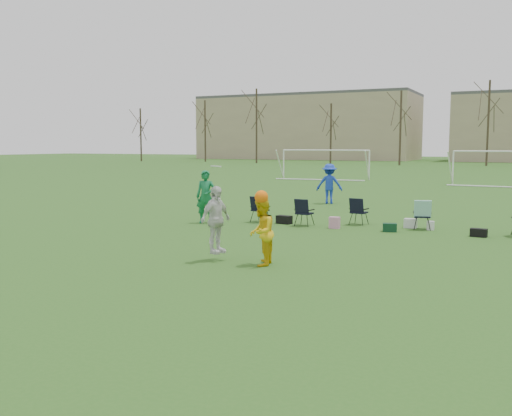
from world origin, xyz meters
The scene contains 8 objects.
ground centered at (0.00, 0.00, 0.00)m, with size 260.00×260.00×0.00m, color #2A591B.
fielder_green_near centered at (-5.21, 6.57, 0.97)m, with size 0.71×0.47×1.94m, color #136C3C.
fielder_blue centered at (-3.35, 15.18, 0.97)m, with size 1.25×0.72×1.94m, color #1838BB.
center_contest centered at (-0.78, 0.76, 0.93)m, with size 1.95×1.05×2.38m.
sideline_setup centered at (1.31, 8.07, 0.53)m, with size 9.54×1.78×1.80m.
goal_left centered at (-10.00, 34.00, 1.92)m, with size 7.39×0.76×2.46m.
goal_mid centered at (4.00, 32.00, 1.92)m, with size 7.40×0.63×2.46m.
tree_line centered at (0.24, 69.85, 5.09)m, with size 110.28×3.28×11.40m.
Camera 1 is at (5.50, -11.36, 2.88)m, focal length 40.00 mm.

